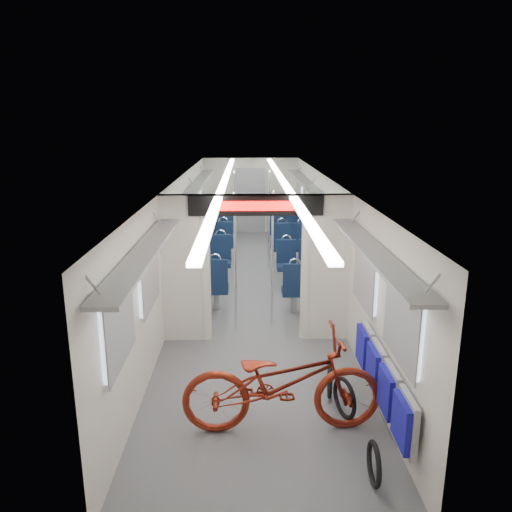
{
  "coord_description": "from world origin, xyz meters",
  "views": [
    {
      "loc": [
        -0.14,
        -9.39,
        3.33
      ],
      "look_at": [
        0.02,
        -1.37,
        1.18
      ],
      "focal_mm": 35.0,
      "sensor_mm": 36.0,
      "label": 1
    }
  ],
  "objects_px": {
    "stanchion_far_left": "(235,222)",
    "seat_bay_near_right": "(302,272)",
    "bicycle": "(282,382)",
    "bike_hoop_c": "(330,378)",
    "seat_bay_far_right": "(288,233)",
    "bike_hoop_b": "(344,400)",
    "flip_bench": "(382,379)",
    "bike_hoop_a": "(374,466)",
    "seat_bay_near_left": "(207,268)",
    "stanchion_far_right": "(269,220)",
    "seat_bay_far_left": "(216,231)",
    "stanchion_near_right": "(272,260)",
    "stanchion_near_left": "(235,263)"
  },
  "relations": [
    {
      "from": "flip_bench",
      "to": "stanchion_far_right",
      "type": "height_order",
      "value": "stanchion_far_right"
    },
    {
      "from": "bike_hoop_a",
      "to": "seat_bay_near_right",
      "type": "xyz_separation_m",
      "value": [
        -0.11,
        5.24,
        0.33
      ]
    },
    {
      "from": "seat_bay_far_right",
      "to": "stanchion_near_left",
      "type": "xyz_separation_m",
      "value": [
        -1.26,
        -4.93,
        0.58
      ]
    },
    {
      "from": "seat_bay_near_right",
      "to": "stanchion_near_left",
      "type": "bearing_deg",
      "value": -128.93
    },
    {
      "from": "seat_bay_near_right",
      "to": "bike_hoop_a",
      "type": "bearing_deg",
      "value": -88.74
    },
    {
      "from": "bike_hoop_a",
      "to": "stanchion_near_left",
      "type": "height_order",
      "value": "stanchion_near_left"
    },
    {
      "from": "stanchion_near_left",
      "to": "stanchion_far_right",
      "type": "distance_m",
      "value": 3.73
    },
    {
      "from": "bicycle",
      "to": "seat_bay_far_left",
      "type": "distance_m",
      "value": 8.09
    },
    {
      "from": "bike_hoop_b",
      "to": "seat_bay_far_right",
      "type": "relative_size",
      "value": 0.21
    },
    {
      "from": "seat_bay_near_left",
      "to": "bike_hoop_b",
      "type": "bearing_deg",
      "value": -66.21
    },
    {
      "from": "stanchion_near_right",
      "to": "seat_bay_far_left",
      "type": "bearing_deg",
      "value": 103.54
    },
    {
      "from": "seat_bay_far_right",
      "to": "stanchion_far_left",
      "type": "distance_m",
      "value": 2.07
    },
    {
      "from": "seat_bay_near_right",
      "to": "seat_bay_far_left",
      "type": "xyz_separation_m",
      "value": [
        -1.87,
        3.66,
        0.03
      ]
    },
    {
      "from": "seat_bay_near_right",
      "to": "stanchion_far_right",
      "type": "bearing_deg",
      "value": 104.64
    },
    {
      "from": "flip_bench",
      "to": "bike_hoop_b",
      "type": "height_order",
      "value": "flip_bench"
    },
    {
      "from": "flip_bench",
      "to": "bike_hoop_c",
      "type": "bearing_deg",
      "value": 126.24
    },
    {
      "from": "bike_hoop_a",
      "to": "seat_bay_near_left",
      "type": "xyz_separation_m",
      "value": [
        -1.98,
        5.48,
        0.35
      ]
    },
    {
      "from": "stanchion_near_left",
      "to": "stanchion_near_right",
      "type": "xyz_separation_m",
      "value": [
        0.6,
        0.18,
        0.0
      ]
    },
    {
      "from": "bicycle",
      "to": "flip_bench",
      "type": "bearing_deg",
      "value": -89.78
    },
    {
      "from": "bike_hoop_b",
      "to": "bicycle",
      "type": "bearing_deg",
      "value": -163.64
    },
    {
      "from": "seat_bay_near_right",
      "to": "seat_bay_far_left",
      "type": "distance_m",
      "value": 4.11
    },
    {
      "from": "stanchion_far_right",
      "to": "stanchion_near_left",
      "type": "bearing_deg",
      "value": -100.96
    },
    {
      "from": "bike_hoop_a",
      "to": "seat_bay_far_left",
      "type": "distance_m",
      "value": 9.13
    },
    {
      "from": "flip_bench",
      "to": "seat_bay_near_right",
      "type": "distance_m",
      "value": 4.31
    },
    {
      "from": "seat_bay_far_left",
      "to": "stanchion_near_left",
      "type": "relative_size",
      "value": 0.95
    },
    {
      "from": "flip_bench",
      "to": "stanchion_near_right",
      "type": "distance_m",
      "value": 3.16
    },
    {
      "from": "bicycle",
      "to": "flip_bench",
      "type": "xyz_separation_m",
      "value": [
        1.11,
        0.05,
        0.0
      ]
    },
    {
      "from": "seat_bay_near_right",
      "to": "flip_bench",
      "type": "bearing_deg",
      "value": -84.43
    },
    {
      "from": "seat_bay_near_right",
      "to": "stanchion_near_left",
      "type": "distance_m",
      "value": 2.1
    },
    {
      "from": "seat_bay_far_right",
      "to": "stanchion_far_right",
      "type": "height_order",
      "value": "stanchion_far_right"
    },
    {
      "from": "bike_hoop_a",
      "to": "seat_bay_near_right",
      "type": "relative_size",
      "value": 0.23
    },
    {
      "from": "bike_hoop_c",
      "to": "seat_bay_near_left",
      "type": "distance_m",
      "value": 4.31
    },
    {
      "from": "seat_bay_far_left",
      "to": "stanchion_near_right",
      "type": "height_order",
      "value": "stanchion_near_right"
    },
    {
      "from": "bike_hoop_a",
      "to": "stanchion_far_left",
      "type": "xyz_separation_m",
      "value": [
        -1.45,
        7.14,
        0.96
      ]
    },
    {
      "from": "seat_bay_far_right",
      "to": "stanchion_far_left",
      "type": "bearing_deg",
      "value": -132.07
    },
    {
      "from": "stanchion_near_right",
      "to": "stanchion_far_right",
      "type": "relative_size",
      "value": 1.0
    },
    {
      "from": "bike_hoop_b",
      "to": "bike_hoop_c",
      "type": "bearing_deg",
      "value": 101.74
    },
    {
      "from": "bike_hoop_c",
      "to": "seat_bay_near_left",
      "type": "bearing_deg",
      "value": 115.11
    },
    {
      "from": "bike_hoop_c",
      "to": "seat_bay_far_right",
      "type": "distance_m",
      "value": 7.03
    },
    {
      "from": "seat_bay_far_left",
      "to": "seat_bay_far_right",
      "type": "height_order",
      "value": "seat_bay_far_right"
    },
    {
      "from": "bicycle",
      "to": "bike_hoop_c",
      "type": "relative_size",
      "value": 4.1
    },
    {
      "from": "bike_hoop_c",
      "to": "stanchion_far_right",
      "type": "xyz_separation_m",
      "value": [
        -0.5,
        5.76,
        0.91
      ]
    },
    {
      "from": "bike_hoop_a",
      "to": "stanchion_near_left",
      "type": "xyz_separation_m",
      "value": [
        -1.38,
        3.68,
        0.96
      ]
    },
    {
      "from": "seat_bay_near_left",
      "to": "stanchion_far_left",
      "type": "xyz_separation_m",
      "value": [
        0.54,
        1.66,
        0.6
      ]
    },
    {
      "from": "bike_hoop_a",
      "to": "stanchion_near_left",
      "type": "bearing_deg",
      "value": 110.47
    },
    {
      "from": "bicycle",
      "to": "bike_hoop_c",
      "type": "bearing_deg",
      "value": -45.79
    },
    {
      "from": "seat_bay_near_right",
      "to": "stanchion_far_left",
      "type": "height_order",
      "value": "stanchion_far_left"
    },
    {
      "from": "stanchion_far_left",
      "to": "seat_bay_near_right",
      "type": "bearing_deg",
      "value": -54.88
    },
    {
      "from": "bike_hoop_a",
      "to": "seat_bay_near_right",
      "type": "height_order",
      "value": "seat_bay_near_right"
    },
    {
      "from": "seat_bay_far_right",
      "to": "stanchion_near_right",
      "type": "relative_size",
      "value": 1.01
    }
  ]
}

